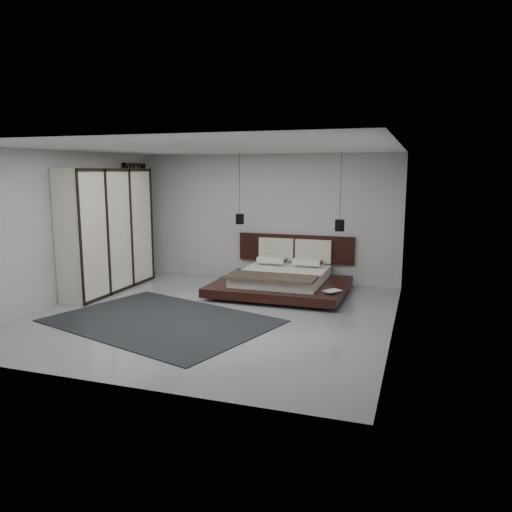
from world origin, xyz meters
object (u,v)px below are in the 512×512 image
(lattice_screen, at_px, (136,220))
(rug, at_px, (162,321))
(bed, at_px, (283,279))
(pendant_right, at_px, (340,225))
(wardrobe, at_px, (108,230))
(pendant_left, at_px, (240,219))

(lattice_screen, height_order, rug, lattice_screen)
(bed, height_order, pendant_right, pendant_right)
(wardrobe, distance_m, rug, 2.91)
(bed, relative_size, wardrobe, 1.02)
(bed, height_order, wardrobe, wardrobe)
(pendant_left, distance_m, wardrobe, 2.72)
(bed, bearing_deg, wardrobe, -164.49)
(lattice_screen, distance_m, rug, 4.09)
(bed, bearing_deg, rug, -117.58)
(pendant_left, bearing_deg, pendant_right, -0.00)
(rug, bearing_deg, wardrobe, 142.27)
(bed, relative_size, pendant_left, 1.74)
(lattice_screen, relative_size, wardrobe, 1.03)
(bed, distance_m, rug, 2.90)
(pendant_left, bearing_deg, lattice_screen, 176.80)
(pendant_left, bearing_deg, rug, -95.37)
(bed, bearing_deg, pendant_left, 159.94)
(pendant_left, xyz_separation_m, rug, (-0.28, -2.95, -1.42))
(lattice_screen, distance_m, pendant_right, 4.74)
(lattice_screen, bearing_deg, pendant_right, -1.77)
(lattice_screen, relative_size, rug, 0.76)
(pendant_left, relative_size, wardrobe, 0.59)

